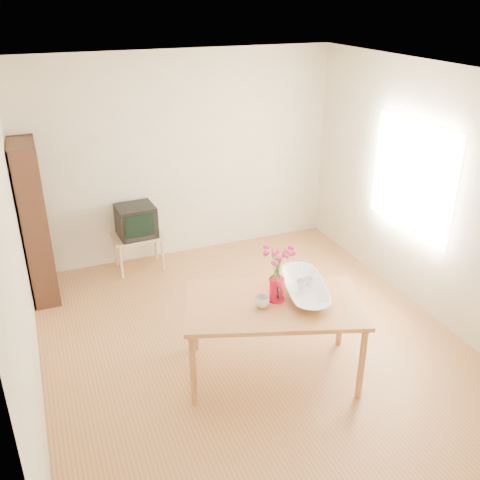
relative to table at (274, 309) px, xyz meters
name	(u,v)px	position (x,y,z in m)	size (l,w,h in m)	color
room	(255,222)	(0.03, 0.51, 0.62)	(4.50, 4.50, 4.50)	brown
table	(274,309)	(0.00, 0.00, 0.00)	(1.74, 1.32, 0.75)	#A06337
tv_stand	(138,240)	(-0.70, 2.47, -0.29)	(0.60, 0.45, 0.46)	tan
bookshelf	(35,228)	(-1.85, 2.25, 0.16)	(0.28, 0.70, 1.80)	black
pitcher	(276,290)	(0.03, 0.03, 0.17)	(0.15, 0.22, 0.22)	red
flowers	(277,261)	(0.03, 0.03, 0.46)	(0.25, 0.25, 0.35)	#F03884
mug	(262,302)	(-0.12, -0.03, 0.12)	(0.12, 0.12, 0.10)	white
bowl	(306,267)	(0.33, 0.05, 0.33)	(0.54, 0.54, 0.51)	white
teacup_a	(302,272)	(0.29, 0.05, 0.28)	(0.08, 0.08, 0.07)	white
teacup_b	(309,270)	(0.37, 0.07, 0.28)	(0.07, 0.07, 0.07)	white
television	(136,220)	(-0.70, 2.48, -0.02)	(0.47, 0.44, 0.39)	black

